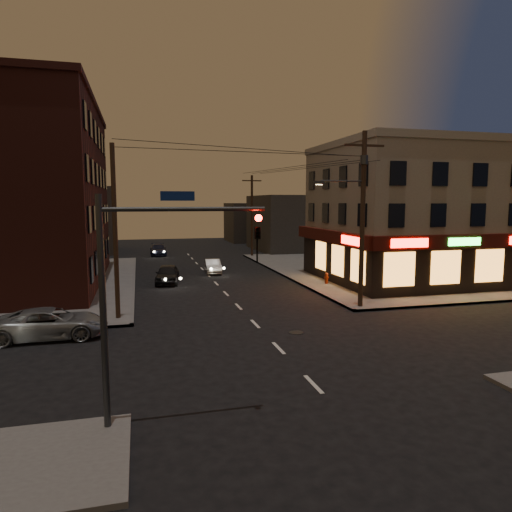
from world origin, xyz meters
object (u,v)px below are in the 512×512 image
object	(u,v)px
suv_cross	(50,323)
sedan_mid	(213,266)
sedan_far	(158,250)
sedan_near	(167,274)
fire_hydrant	(326,278)

from	to	relation	value
suv_cross	sedan_mid	size ratio (longest dim) A/B	1.35
suv_cross	sedan_far	bearing A→B (deg)	-10.95
suv_cross	sedan_near	world-z (taller)	sedan_near
sedan_mid	fire_hydrant	size ratio (longest dim) A/B	4.48
sedan_near	fire_hydrant	size ratio (longest dim) A/B	5.09
sedan_mid	sedan_far	world-z (taller)	sedan_far
sedan_mid	fire_hydrant	xyz separation A→B (m)	(7.22, -8.11, -0.01)
suv_cross	sedan_mid	bearing A→B (deg)	-30.79
sedan_mid	fire_hydrant	distance (m)	10.86
fire_hydrant	sedan_near	bearing A→B (deg)	160.73
suv_cross	sedan_far	distance (m)	32.68
sedan_far	sedan_mid	bearing A→B (deg)	-74.22
sedan_mid	fire_hydrant	bearing A→B (deg)	-44.90
suv_cross	fire_hydrant	size ratio (longest dim) A/B	6.05
sedan_near	sedan_mid	size ratio (longest dim) A/B	1.14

